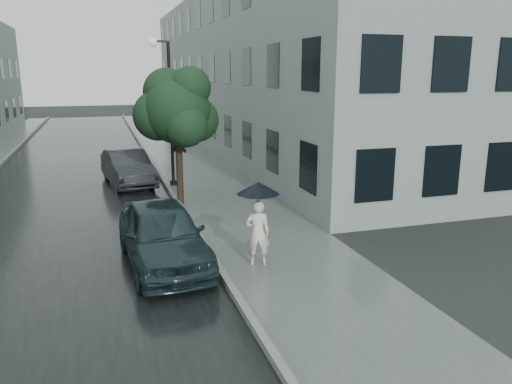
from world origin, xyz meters
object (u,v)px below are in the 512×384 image
object	(u,v)px
car_near	(163,234)
pedestrian	(258,233)
car_far	(128,167)
lamp_post	(167,104)
street_tree	(177,110)

from	to	relation	value
car_near	pedestrian	bearing A→B (deg)	-22.06
car_far	car_near	bearing A→B (deg)	-97.11
lamp_post	car_far	distance (m)	3.02
street_tree	lamp_post	distance (m)	2.86
lamp_post	car_far	world-z (taller)	lamp_post
pedestrian	car_far	xyz separation A→B (m)	(-2.36, 9.68, -0.09)
lamp_post	car_near	world-z (taller)	lamp_post
lamp_post	car_near	xyz separation A→B (m)	(-1.29, -8.34, -2.45)
lamp_post	car_far	xyz separation A→B (m)	(-1.56, 0.64, -2.50)
pedestrian	car_near	bearing A→B (deg)	-5.16
pedestrian	lamp_post	distance (m)	9.39
car_near	car_far	world-z (taller)	car_near
pedestrian	car_near	xyz separation A→B (m)	(-2.09, 0.70, -0.04)
pedestrian	lamp_post	world-z (taller)	lamp_post
lamp_post	car_far	bearing A→B (deg)	160.04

